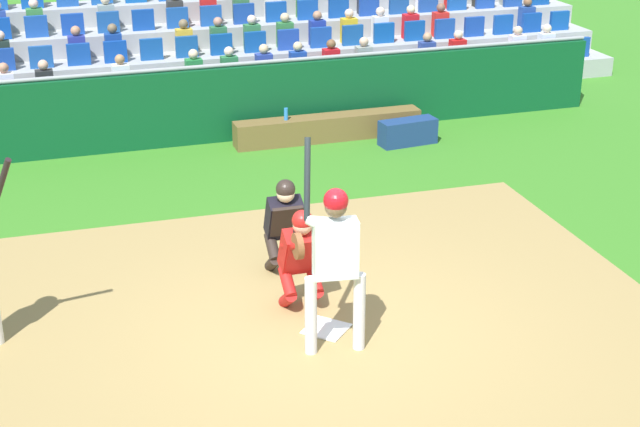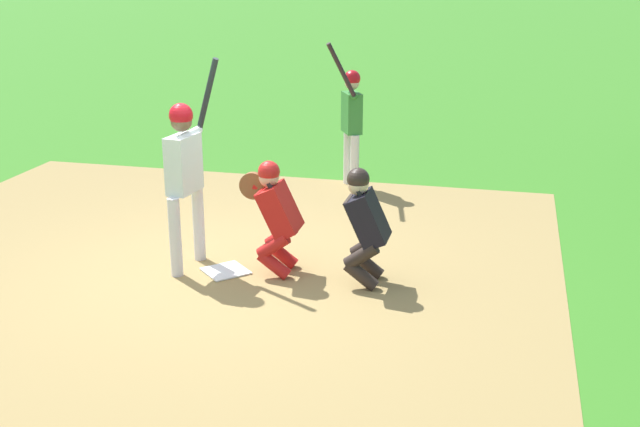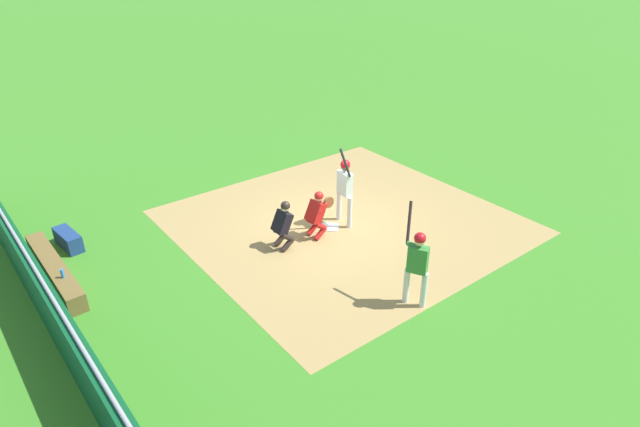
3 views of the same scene
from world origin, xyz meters
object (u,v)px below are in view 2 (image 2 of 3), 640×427
at_px(home_plate_marker, 226,271).
at_px(batter_at_plate, 185,166).
at_px(on_deck_batter, 351,116).
at_px(home_plate_umpire, 364,221).
at_px(catcher_crouching, 275,211).

height_order(home_plate_marker, batter_at_plate, batter_at_plate).
xyz_separation_m(home_plate_marker, on_deck_batter, (3.64, -0.74, 1.08)).
height_order(home_plate_marker, home_plate_umpire, home_plate_umpire).
height_order(home_plate_marker, on_deck_batter, on_deck_batter).
height_order(home_plate_umpire, on_deck_batter, on_deck_batter).
distance_m(home_plate_marker, home_plate_umpire, 1.69).
distance_m(catcher_crouching, home_plate_umpire, 1.00).
xyz_separation_m(home_plate_marker, batter_at_plate, (0.06, 0.44, 1.15)).
distance_m(batter_at_plate, catcher_crouching, 1.09).
bearing_deg(home_plate_umpire, catcher_crouching, 84.34).
bearing_deg(on_deck_batter, catcher_crouching, 176.79).
relative_size(batter_at_plate, catcher_crouching, 1.81).
distance_m(batter_at_plate, home_plate_umpire, 2.04).
relative_size(home_plate_umpire, on_deck_batter, 0.58).
bearing_deg(catcher_crouching, on_deck_batter, -3.21).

